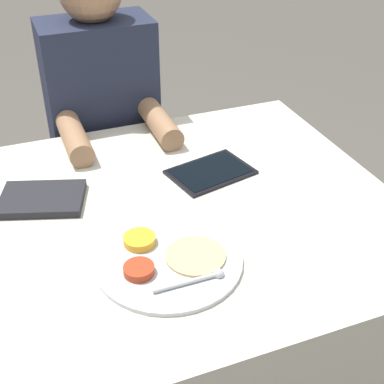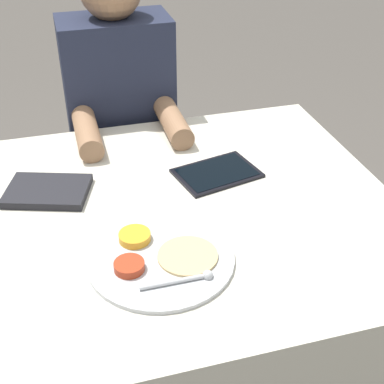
{
  "view_description": "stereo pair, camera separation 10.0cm",
  "coord_description": "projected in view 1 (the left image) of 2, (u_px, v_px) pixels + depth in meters",
  "views": [
    {
      "loc": [
        -0.26,
        -1.01,
        1.53
      ],
      "look_at": [
        0.12,
        -0.03,
        0.83
      ],
      "focal_mm": 50.0,
      "sensor_mm": 36.0,
      "label": 1
    },
    {
      "loc": [
        -0.16,
        -1.04,
        1.53
      ],
      "look_at": [
        0.12,
        -0.03,
        0.83
      ],
      "focal_mm": 50.0,
      "sensor_mm": 36.0,
      "label": 2
    }
  ],
  "objects": [
    {
      "name": "dining_table",
      "position": [
        149.0,
        326.0,
        1.5
      ],
      "size": [
        1.26,
        0.95,
        0.77
      ],
      "color": "beige",
      "rests_on": "ground_plane"
    },
    {
      "name": "tablet_device",
      "position": [
        211.0,
        172.0,
        1.44
      ],
      "size": [
        0.24,
        0.19,
        0.01
      ],
      "color": "black",
      "rests_on": "dining_table"
    },
    {
      "name": "thali_tray",
      "position": [
        168.0,
        259.0,
        1.14
      ],
      "size": [
        0.32,
        0.32,
        0.03
      ],
      "color": "#B7BABF",
      "rests_on": "dining_table"
    },
    {
      "name": "red_notebook",
      "position": [
        42.0,
        199.0,
        1.32
      ],
      "size": [
        0.24,
        0.2,
        0.02
      ],
      "color": "silver",
      "rests_on": "dining_table"
    },
    {
      "name": "person_diner",
      "position": [
        108.0,
        158.0,
        1.86
      ],
      "size": [
        0.35,
        0.45,
        1.25
      ],
      "color": "black",
      "rests_on": "ground_plane"
    }
  ]
}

